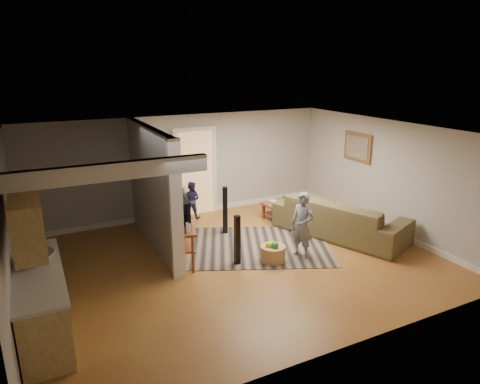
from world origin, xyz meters
name	(u,v)px	position (x,y,z in m)	size (l,w,h in m)	color
ground	(237,261)	(0.00, 0.00, 0.00)	(7.50, 7.50, 0.00)	brown
room_shell	(174,190)	(-1.07, 0.43, 1.46)	(7.54, 6.02, 2.52)	#B0ADA9
area_rug	(259,246)	(0.72, 0.43, 0.01)	(2.94, 2.15, 0.01)	black
sofa	(339,235)	(2.60, 0.15, 0.00)	(2.89, 1.13, 0.84)	#423E21
coffee_table	(285,205)	(2.14, 1.68, 0.32)	(1.10, 0.70, 0.62)	maroon
tv_console	(181,227)	(-0.94, 0.47, 0.70)	(0.71, 1.29, 1.05)	maroon
speaker_left	(237,240)	(-0.04, -0.11, 0.49)	(0.10, 0.10, 0.98)	black
speaker_right	(225,210)	(0.40, 1.40, 0.54)	(0.11, 0.11, 1.09)	black
toy_basket	(273,253)	(0.62, -0.31, 0.18)	(0.48, 0.48, 0.43)	#9E7044
child	(301,256)	(1.23, -0.37, 0.00)	(0.48, 0.31, 1.31)	slate
toddler	(192,217)	(0.08, 2.70, 0.00)	(0.45, 0.35, 0.92)	#202043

